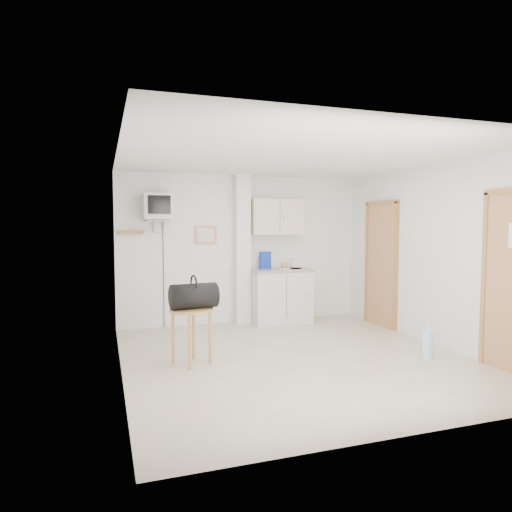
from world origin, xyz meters
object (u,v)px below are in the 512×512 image
object	(u,v)px
duffel_bag	(194,296)
crt_television	(158,207)
round_table	(191,318)
water_bottle	(428,344)

from	to	relation	value
duffel_bag	crt_television	bearing A→B (deg)	88.53
crt_television	round_table	size ratio (longest dim) A/B	3.20
crt_television	water_bottle	world-z (taller)	crt_television
crt_television	round_table	bearing A→B (deg)	-85.00
duffel_bag	round_table	bearing A→B (deg)	160.17
crt_television	water_bottle	size ratio (longest dim) A/B	5.37
round_table	water_bottle	distance (m)	2.96
crt_television	duffel_bag	xyz separation A→B (m)	(0.19, -1.88, -1.11)
duffel_bag	water_bottle	distance (m)	2.98
round_table	crt_television	bearing A→B (deg)	95.00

